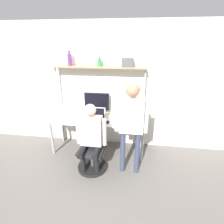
# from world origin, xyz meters

# --- Properties ---
(ground_plane) EXTENTS (12.00, 12.00, 0.00)m
(ground_plane) POSITION_xyz_m (0.00, 0.00, 0.00)
(ground_plane) COLOR slate
(wall_back) EXTENTS (8.00, 0.06, 2.70)m
(wall_back) POSITION_xyz_m (0.00, 0.76, 1.35)
(wall_back) COLOR silver
(wall_back) RESTS_ON ground_plane
(desk) EXTENTS (2.02, 0.71, 0.77)m
(desk) POSITION_xyz_m (0.00, 0.37, 0.70)
(desk) COLOR beige
(desk) RESTS_ON ground_plane
(shelf_unit) EXTENTS (1.92, 0.26, 1.83)m
(shelf_unit) POSITION_xyz_m (0.00, 0.59, 1.57)
(shelf_unit) COLOR #997A56
(shelf_unit) RESTS_ON ground_plane
(monitor) EXTENTS (0.55, 0.18, 0.50)m
(monitor) POSITION_xyz_m (-0.07, 0.60, 1.05)
(monitor) COLOR #333338
(monitor) RESTS_ON desk
(laptop) EXTENTS (0.34, 0.26, 0.26)m
(laptop) POSITION_xyz_m (-0.01, 0.29, 0.84)
(laptop) COLOR silver
(laptop) RESTS_ON desk
(cell_phone) EXTENTS (0.07, 0.15, 0.01)m
(cell_phone) POSITION_xyz_m (0.23, 0.20, 0.78)
(cell_phone) COLOR #264C8C
(cell_phone) RESTS_ON desk
(office_chair) EXTENTS (0.56, 0.56, 0.89)m
(office_chair) POSITION_xyz_m (0.01, -0.24, 0.27)
(office_chair) COLOR black
(office_chair) RESTS_ON ground_plane
(person_seated) EXTENTS (0.56, 0.46, 1.31)m
(person_seated) POSITION_xyz_m (0.01, -0.28, 0.77)
(person_seated) COLOR black
(person_seated) RESTS_ON ground_plane
(person_standing) EXTENTS (0.57, 0.23, 1.70)m
(person_standing) POSITION_xyz_m (0.72, -0.26, 1.09)
(person_standing) COLOR #38425B
(person_standing) RESTS_ON ground_plane
(bottle_purple) EXTENTS (0.09, 0.09, 0.30)m
(bottle_purple) POSITION_xyz_m (-0.60, 0.59, 1.96)
(bottle_purple) COLOR #593372
(bottle_purple) RESTS_ON shelf_unit
(bottle_green) EXTENTS (0.09, 0.09, 0.19)m
(bottle_green) POSITION_xyz_m (0.02, 0.59, 1.91)
(bottle_green) COLOR #2D8C3F
(bottle_green) RESTS_ON shelf_unit
(storage_box) EXTENTS (0.22, 0.17, 0.17)m
(storage_box) POSITION_xyz_m (0.58, 0.59, 1.91)
(storage_box) COLOR #4C4C51
(storage_box) RESTS_ON shelf_unit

